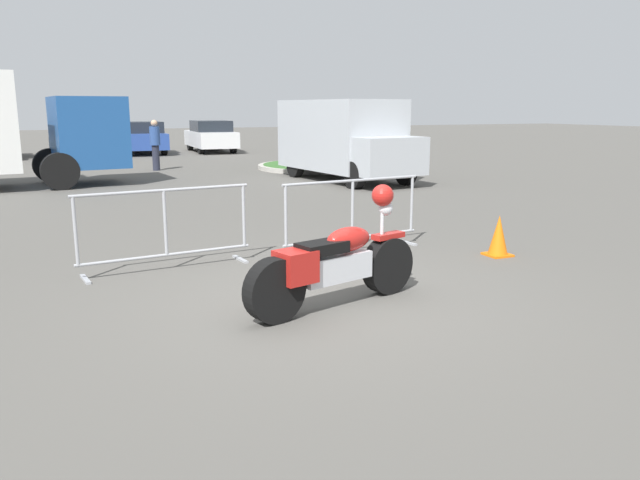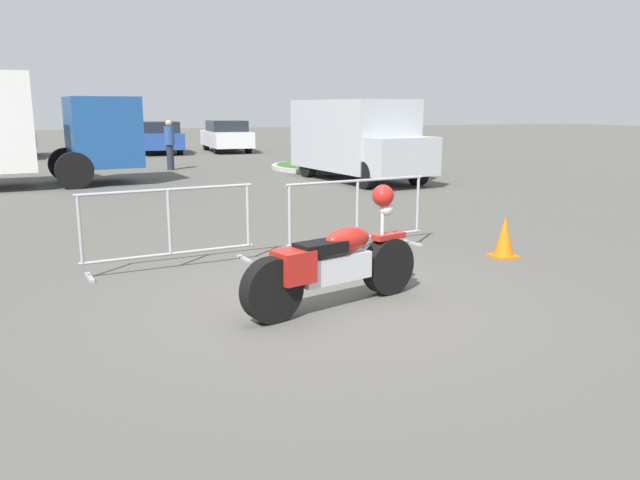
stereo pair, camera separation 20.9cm
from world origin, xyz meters
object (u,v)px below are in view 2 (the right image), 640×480
Objects in this scene: crowd_barrier_near at (170,227)px; crowd_barrier_far at (357,214)px; motorcycle at (334,263)px; parked_car_white at (226,136)px; pedestrian at (170,143)px; delivery_van at (356,137)px; parked_car_silver at (10,140)px; parked_car_blue at (160,137)px; parked_car_black at (88,139)px; traffic_cone at (504,237)px.

crowd_barrier_near is 2.72m from crowd_barrier_far.
motorcycle is 0.96× the size of crowd_barrier_far.
pedestrian is at bearing 156.40° from parked_car_white.
crowd_barrier_far is 0.44× the size of delivery_van.
parked_car_silver is 6.28m from parked_car_blue.
parked_car_black is (-1.55, 24.19, 0.23)m from motorcycle.
motorcycle is 3.72× the size of traffic_cone.
parked_car_silver is at bearing 105.67° from crowd_barrier_far.
traffic_cone is at bearing -173.94° from parked_car_blue.
parked_car_blue reaches higher than parked_car_silver.
parked_car_blue is at bearing 89.69° from parked_car_white.
parked_car_blue is at bearing 70.68° from motorcycle.
motorcycle is 2.66m from crowd_barrier_far.
parked_car_blue is (6.27, 0.35, 0.00)m from parked_car_silver.
parked_car_black is (3.14, 0.35, -0.03)m from parked_car_silver.
traffic_cone is at bearing -19.30° from delivery_van.
delivery_van is at bearing -175.29° from parked_car_white.
motorcycle is at bearing -32.89° from delivery_van.
pedestrian is at bearing 71.67° from motorcycle.
parked_car_blue is at bearing 89.41° from crowd_barrier_far.
pedestrian is 2.86× the size of traffic_cone.
parked_car_silver reaches higher than crowd_barrier_near.
traffic_cone is at bearing -13.95° from crowd_barrier_near.
parked_car_black is (-2.91, 21.90, 0.15)m from crowd_barrier_far.
crowd_barrier_far is 22.38m from parked_car_silver.
delivery_van reaches higher than traffic_cone.
parked_car_black is at bearing 2.19° from pedestrian.
parked_car_black is (-0.19, 21.90, 0.15)m from crowd_barrier_near.
parked_car_white is (9.41, 0.22, 0.01)m from parked_car_silver.
pedestrian is at bearing -162.27° from parked_car_black.
parked_car_black is at bearing 90.98° from parked_car_white.
delivery_van reaches higher than parked_car_silver.
pedestrian is at bearing -145.20° from delivery_van.
parked_car_white is at bearing 63.32° from motorcycle.
pedestrian is 14.90m from traffic_cone.
pedestrian reaches higher than parked_car_black.
traffic_cone is (4.69, -23.02, -0.42)m from parked_car_black.
traffic_cone is (1.78, -1.12, -0.27)m from crowd_barrier_far.
delivery_van is 15.16m from parked_car_black.
crowd_barrier_far is at bearing 169.17° from pedestrian.
crowd_barrier_far is at bearing 0.00° from crowd_barrier_near.
crowd_barrier_near reaches higher than traffic_cone.
delivery_van reaches higher than parked_car_black.
crowd_barrier_far is at bearing -162.14° from parked_car_silver.
motorcycle is 0.50× the size of parked_car_silver.
parked_car_white reaches higher than motorcycle.
pedestrian is (-4.55, 5.19, -0.32)m from delivery_van.
parked_car_silver is 0.98× the size of parked_car_white.
parked_car_blue is at bearing 82.35° from crowd_barrier_near.
crowd_barrier_near is at bearing 180.00° from crowd_barrier_far.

